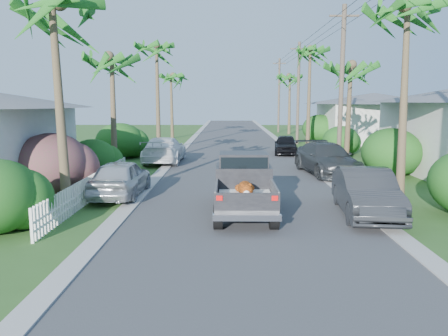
{
  "coord_description": "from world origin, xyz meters",
  "views": [
    {
      "loc": [
        -0.63,
        -11.47,
        3.87
      ],
      "look_at": [
        -0.79,
        4.58,
        1.4
      ],
      "focal_mm": 35.0,
      "sensor_mm": 36.0,
      "label": 1
    }
  ],
  "objects_px": {
    "palm_l_a": "(54,4)",
    "house_right_far": "(373,120)",
    "palm_l_b": "(111,57)",
    "palm_r_d": "(290,76)",
    "parked_car_rf": "(286,145)",
    "utility_pole_b": "(341,88)",
    "pickup_truck": "(244,183)",
    "palm_r_b": "(351,65)",
    "parked_car_rn": "(366,193)",
    "utility_pole_c": "(298,93)",
    "parked_car_rm": "(326,159)",
    "palm_l_d": "(171,76)",
    "parked_car_lf": "(164,150)",
    "palm_r_a": "(410,7)",
    "palm_r_c": "(310,50)",
    "palm_l_c": "(157,46)",
    "parked_car_ln": "(121,178)",
    "utility_pole_d": "(279,95)"
  },
  "relations": [
    {
      "from": "house_right_far",
      "to": "palm_l_a",
      "type": "bearing_deg",
      "value": -125.42
    },
    {
      "from": "palm_l_d",
      "to": "utility_pole_c",
      "type": "relative_size",
      "value": 0.86
    },
    {
      "from": "parked_car_ln",
      "to": "palm_l_c",
      "type": "distance_m",
      "value": 17.6
    },
    {
      "from": "palm_r_d",
      "to": "palm_r_a",
      "type": "bearing_deg",
      "value": -90.34
    },
    {
      "from": "palm_l_c",
      "to": "palm_r_b",
      "type": "xyz_separation_m",
      "value": [
        12.6,
        -7.0,
        -1.96
      ]
    },
    {
      "from": "parked_car_rf",
      "to": "utility_pole_c",
      "type": "xyz_separation_m",
      "value": [
        2.0,
        7.58,
        3.9
      ]
    },
    {
      "from": "palm_l_b",
      "to": "house_right_far",
      "type": "relative_size",
      "value": 0.82
    },
    {
      "from": "palm_l_d",
      "to": "utility_pole_b",
      "type": "bearing_deg",
      "value": -60.05
    },
    {
      "from": "parked_car_rm",
      "to": "parked_car_rf",
      "type": "bearing_deg",
      "value": 88.43
    },
    {
      "from": "utility_pole_c",
      "to": "parked_car_rn",
      "type": "bearing_deg",
      "value": -93.57
    },
    {
      "from": "parked_car_rn",
      "to": "parked_car_ln",
      "type": "xyz_separation_m",
      "value": [
        -9.04,
        2.91,
        -0.02
      ]
    },
    {
      "from": "palm_l_c",
      "to": "utility_pole_b",
      "type": "height_order",
      "value": "palm_l_c"
    },
    {
      "from": "parked_car_rn",
      "to": "parked_car_rf",
      "type": "height_order",
      "value": "parked_car_rn"
    },
    {
      "from": "pickup_truck",
      "to": "parked_car_lf",
      "type": "relative_size",
      "value": 0.92
    },
    {
      "from": "pickup_truck",
      "to": "parked_car_rf",
      "type": "bearing_deg",
      "value": 77.64
    },
    {
      "from": "parked_car_rn",
      "to": "parked_car_rm",
      "type": "xyz_separation_m",
      "value": [
        0.55,
        8.5,
        0.03
      ]
    },
    {
      "from": "palm_l_a",
      "to": "palm_r_d",
      "type": "relative_size",
      "value": 1.03
    },
    {
      "from": "parked_car_lf",
      "to": "palm_r_a",
      "type": "bearing_deg",
      "value": 138.91
    },
    {
      "from": "house_right_far",
      "to": "palm_r_b",
      "type": "bearing_deg",
      "value": -113.11
    },
    {
      "from": "palm_r_a",
      "to": "palm_r_c",
      "type": "height_order",
      "value": "palm_r_c"
    },
    {
      "from": "palm_l_a",
      "to": "palm_r_c",
      "type": "xyz_separation_m",
      "value": [
        12.4,
        23.0,
        1.18
      ]
    },
    {
      "from": "parked_car_rm",
      "to": "utility_pole_d",
      "type": "relative_size",
      "value": 0.63
    },
    {
      "from": "palm_l_a",
      "to": "palm_l_d",
      "type": "height_order",
      "value": "palm_l_a"
    },
    {
      "from": "palm_r_d",
      "to": "parked_car_lf",
      "type": "bearing_deg",
      "value": -114.83
    },
    {
      "from": "palm_r_d",
      "to": "house_right_far",
      "type": "relative_size",
      "value": 0.89
    },
    {
      "from": "palm_l_b",
      "to": "house_right_far",
      "type": "xyz_separation_m",
      "value": [
        19.8,
        18.0,
        -4.03
      ]
    },
    {
      "from": "parked_car_rn",
      "to": "parked_car_ln",
      "type": "bearing_deg",
      "value": 167.7
    },
    {
      "from": "palm_l_b",
      "to": "utility_pole_d",
      "type": "height_order",
      "value": "utility_pole_d"
    },
    {
      "from": "parked_car_rn",
      "to": "utility_pole_c",
      "type": "xyz_separation_m",
      "value": [
        1.56,
        24.96,
        3.81
      ]
    },
    {
      "from": "parked_car_rm",
      "to": "parked_car_lf",
      "type": "bearing_deg",
      "value": 147.07
    },
    {
      "from": "parked_car_rm",
      "to": "palm_r_d",
      "type": "relative_size",
      "value": 0.7
    },
    {
      "from": "parked_car_rn",
      "to": "utility_pole_d",
      "type": "height_order",
      "value": "utility_pole_d"
    },
    {
      "from": "palm_l_b",
      "to": "palm_r_b",
      "type": "distance_m",
      "value": 13.73
    },
    {
      "from": "palm_l_a",
      "to": "palm_r_b",
      "type": "relative_size",
      "value": 1.14
    },
    {
      "from": "parked_car_ln",
      "to": "utility_pole_c",
      "type": "relative_size",
      "value": 0.5
    },
    {
      "from": "parked_car_ln",
      "to": "parked_car_lf",
      "type": "xyz_separation_m",
      "value": [
        0.33,
        9.9,
        0.04
      ]
    },
    {
      "from": "palm_l_a",
      "to": "house_right_far",
      "type": "relative_size",
      "value": 0.91
    },
    {
      "from": "parked_car_ln",
      "to": "parked_car_lf",
      "type": "bearing_deg",
      "value": -90.93
    },
    {
      "from": "parked_car_ln",
      "to": "palm_l_a",
      "type": "height_order",
      "value": "palm_l_a"
    },
    {
      "from": "utility_pole_b",
      "to": "pickup_truck",
      "type": "bearing_deg",
      "value": -121.2
    },
    {
      "from": "palm_r_d",
      "to": "utility_pole_b",
      "type": "xyz_separation_m",
      "value": [
        -0.9,
        -27.0,
        -2.14
      ]
    },
    {
      "from": "parked_car_lf",
      "to": "palm_r_c",
      "type": "relative_size",
      "value": 0.59
    },
    {
      "from": "palm_l_c",
      "to": "palm_r_a",
      "type": "bearing_deg",
      "value": -52.45
    },
    {
      "from": "house_right_far",
      "to": "palm_l_b",
      "type": "bearing_deg",
      "value": -137.73
    },
    {
      "from": "palm_l_a",
      "to": "utility_pole_d",
      "type": "xyz_separation_m",
      "value": [
        11.8,
        40.0,
        -2.33
      ]
    },
    {
      "from": "pickup_truck",
      "to": "palm_r_b",
      "type": "bearing_deg",
      "value": 59.58
    },
    {
      "from": "palm_l_c",
      "to": "utility_pole_c",
      "type": "bearing_deg",
      "value": 27.35
    },
    {
      "from": "palm_l_d",
      "to": "house_right_far",
      "type": "distance_m",
      "value": 20.37
    },
    {
      "from": "palm_l_b",
      "to": "palm_r_c",
      "type": "bearing_deg",
      "value": 47.12
    },
    {
      "from": "parked_car_rf",
      "to": "utility_pole_b",
      "type": "height_order",
      "value": "utility_pole_b"
    }
  ]
}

